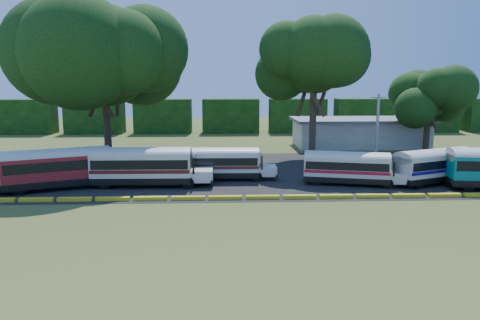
{
  "coord_description": "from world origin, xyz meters",
  "views": [
    {
      "loc": [
        -1.89,
        -35.57,
        9.66
      ],
      "look_at": [
        -0.12,
        6.0,
        2.35
      ],
      "focal_mm": 35.0,
      "sensor_mm": 36.0,
      "label": 1
    }
  ],
  "objects_px": {
    "bus_cream_west": "(145,164)",
    "bus_white_red": "(349,166)",
    "bus_red": "(60,166)",
    "tree_west": "(104,56)"
  },
  "relations": [
    {
      "from": "bus_cream_west",
      "to": "bus_white_red",
      "type": "height_order",
      "value": "bus_cream_west"
    },
    {
      "from": "bus_white_red",
      "to": "tree_west",
      "type": "xyz_separation_m",
      "value": [
        -24.17,
        10.64,
        10.29
      ]
    },
    {
      "from": "bus_cream_west",
      "to": "bus_white_red",
      "type": "distance_m",
      "value": 18.52
    },
    {
      "from": "bus_red",
      "to": "bus_white_red",
      "type": "distance_m",
      "value": 25.77
    },
    {
      "from": "bus_white_red",
      "to": "tree_west",
      "type": "height_order",
      "value": "tree_west"
    },
    {
      "from": "bus_red",
      "to": "bus_cream_west",
      "type": "distance_m",
      "value": 7.27
    },
    {
      "from": "bus_red",
      "to": "bus_white_red",
      "type": "bearing_deg",
      "value": -21.81
    },
    {
      "from": "bus_white_red",
      "to": "tree_west",
      "type": "distance_m",
      "value": 28.34
    },
    {
      "from": "tree_west",
      "to": "bus_cream_west",
      "type": "bearing_deg",
      "value": -61.63
    },
    {
      "from": "bus_cream_west",
      "to": "tree_west",
      "type": "bearing_deg",
      "value": 119.28
    }
  ]
}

